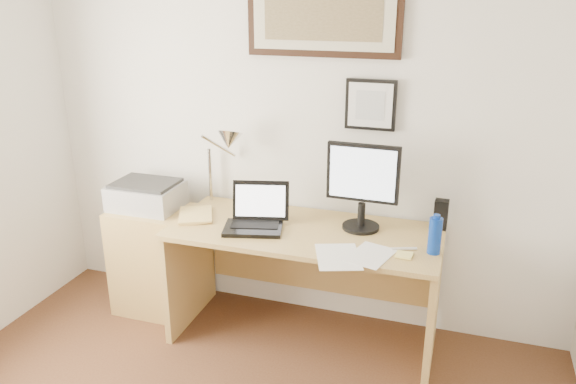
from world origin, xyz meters
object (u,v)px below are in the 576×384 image
at_px(laptop, 256,218).
at_px(lcd_monitor, 363,183).
at_px(water_bottle, 435,236).
at_px(book, 179,216).
at_px(printer, 146,195).
at_px(desk, 308,259).
at_px(side_cabinet, 155,259).

distance_m(laptop, lcd_monitor, 0.66).
distance_m(water_bottle, laptop, 1.04).
bearing_deg(book, lcd_monitor, 9.02).
relative_size(water_bottle, book, 0.73).
bearing_deg(water_bottle, book, 179.15).
height_order(water_bottle, lcd_monitor, lcd_monitor).
bearing_deg(printer, laptop, -8.80).
height_order(desk, printer, printer).
relative_size(side_cabinet, laptop, 1.88).
bearing_deg(side_cabinet, water_bottle, -4.21).
bearing_deg(laptop, printer, 171.20).
xyz_separation_m(laptop, printer, (-0.82, 0.13, 0.01)).
bearing_deg(book, desk, 10.45).
height_order(side_cabinet, printer, printer).
distance_m(book, lcd_monitor, 1.16).
relative_size(book, printer, 0.63).
xyz_separation_m(water_bottle, laptop, (-1.04, 0.03, -0.04)).
height_order(book, lcd_monitor, lcd_monitor).
bearing_deg(side_cabinet, desk, 1.89).
xyz_separation_m(water_bottle, printer, (-1.86, 0.16, -0.03)).
bearing_deg(side_cabinet, laptop, -7.37).
xyz_separation_m(water_bottle, desk, (-0.75, 0.17, -0.34)).
distance_m(book, desk, 0.84).
relative_size(book, lcd_monitor, 0.53).
distance_m(side_cabinet, desk, 1.08).
distance_m(side_cabinet, water_bottle, 1.89).
height_order(water_bottle, book, water_bottle).
relative_size(water_bottle, lcd_monitor, 0.39).
distance_m(laptop, printer, 0.83).
xyz_separation_m(book, printer, (-0.31, 0.14, 0.06)).
bearing_deg(side_cabinet, printer, 144.21).
xyz_separation_m(water_bottle, book, (-1.55, 0.02, -0.09)).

